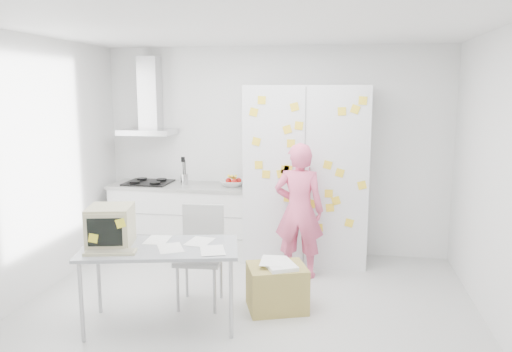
% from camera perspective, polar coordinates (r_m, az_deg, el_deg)
% --- Properties ---
extents(floor, '(4.50, 4.00, 0.02)m').
position_cam_1_polar(floor, '(5.04, -1.20, -15.50)').
color(floor, silver).
rests_on(floor, ground).
extents(walls, '(4.52, 4.01, 2.70)m').
position_cam_1_polar(walls, '(5.32, 0.24, 1.23)').
color(walls, white).
rests_on(walls, ground).
extents(ceiling, '(4.50, 4.00, 0.02)m').
position_cam_1_polar(ceiling, '(4.59, -1.33, 16.77)').
color(ceiling, white).
rests_on(ceiling, walls).
extents(counter_run, '(1.84, 0.63, 1.28)m').
position_cam_1_polar(counter_run, '(6.72, -8.48, -4.71)').
color(counter_run, white).
rests_on(counter_run, ground).
extents(range_hood, '(0.70, 0.48, 1.01)m').
position_cam_1_polar(range_hood, '(6.80, -12.08, 8.02)').
color(range_hood, silver).
rests_on(range_hood, walls).
extents(tall_cabinet, '(1.50, 0.68, 2.20)m').
position_cam_1_polar(tall_cabinet, '(6.25, 5.80, 0.13)').
color(tall_cabinet, silver).
rests_on(tall_cabinet, ground).
extents(person, '(0.58, 0.40, 1.56)m').
position_cam_1_polar(person, '(5.75, 4.94, -3.93)').
color(person, '#EB5B84').
rests_on(person, ground).
extents(desk, '(1.51, 0.99, 1.11)m').
position_cam_1_polar(desk, '(4.68, -14.36, -6.66)').
color(desk, '#979AA0').
rests_on(desk, ground).
extents(chair, '(0.48, 0.48, 0.99)m').
position_cam_1_polar(chair, '(5.11, -6.29, -8.26)').
color(chair, '#ABABA9').
rests_on(chair, ground).
extents(cardboard_box, '(0.67, 0.61, 0.49)m').
position_cam_1_polar(cardboard_box, '(5.03, 2.41, -12.54)').
color(cardboard_box, '#A89649').
rests_on(cardboard_box, ground).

